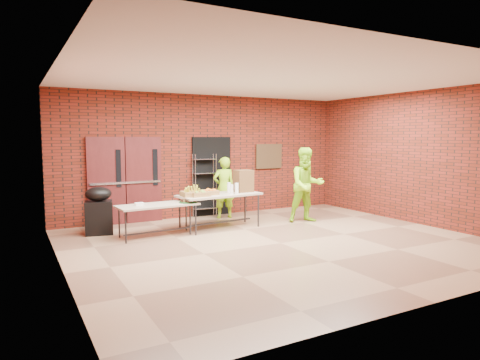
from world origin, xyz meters
The scene contains 19 objects.
room centered at (0.00, 0.00, 1.60)m, with size 8.08×7.08×3.28m.
double_doors centered at (-2.20, 3.44, 1.05)m, with size 1.78×0.12×2.10m.
dark_doorway centered at (0.10, 3.46, 1.05)m, with size 1.10×0.06×2.10m, color black.
bronze_plaque centered at (1.90, 3.45, 1.55)m, with size 0.85×0.04×0.70m, color #3B2B17.
wire_rack centered at (-0.17, 3.32, 0.83)m, with size 0.61×0.20×1.66m, color #ACADB3, non-canonical shape.
table_left centered at (-1.95, 1.72, 0.63)m, with size 1.72×0.82×0.69m.
table_right centered at (-0.43, 1.89, 0.72)m, with size 1.99×0.99×0.79m.
basket_bananas centered at (-1.13, 1.84, 0.85)m, with size 0.46×0.36×0.14m.
basket_oranges centered at (-0.71, 1.90, 0.85)m, with size 0.42×0.33×0.13m.
basket_apples centered at (-0.99, 1.73, 0.85)m, with size 0.41×0.32×0.13m.
muffin_tray centered at (-1.30, 1.63, 0.73)m, with size 0.40×0.40×0.10m.
napkin_box centered at (-2.33, 1.75, 0.72)m, with size 0.17×0.12×0.06m, color white.
coffee_dispenser centered at (0.25, 1.97, 1.05)m, with size 0.40×0.36×0.52m, color brown.
cup_stack_front centered at (-0.20, 1.72, 0.90)m, with size 0.07×0.07×0.22m, color white.
cup_stack_mid centered at (-0.06, 1.74, 0.91)m, with size 0.08×0.08×0.25m, color white.
cup_stack_back centered at (-0.16, 1.94, 0.91)m, with size 0.08×0.08×0.25m, color white.
covered_grill centered at (-3.00, 2.56, 0.52)m, with size 0.65×0.57×1.03m.
volunteer_woman centered at (0.20, 2.94, 0.79)m, with size 0.58×0.38×1.59m, color #90D417.
volunteer_man centered at (1.77, 1.50, 0.92)m, with size 0.90×0.70×1.84m, color #90D417.
Camera 1 is at (-4.67, -6.90, 2.08)m, focal length 32.00 mm.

